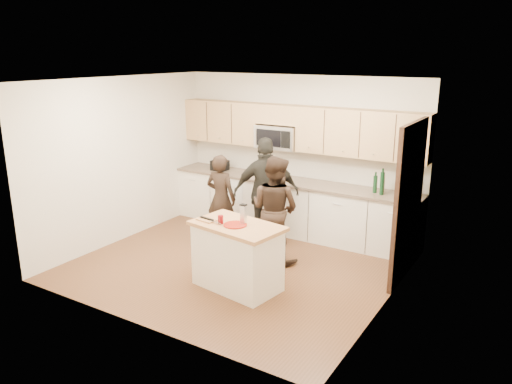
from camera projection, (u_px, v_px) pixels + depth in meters
The scene contains 21 objects.
floor at pixel (237, 265), 7.45m from camera, with size 4.50×4.50×0.00m, color brown.
room_shell at pixel (235, 151), 6.98m from camera, with size 4.52×4.02×2.71m.
back_cabinetry at pixel (290, 206), 8.71m from camera, with size 4.50×0.66×0.94m.
upper_cabinetry at pixel (297, 127), 8.44m from camera, with size 4.50×0.33×0.75m.
microwave at pixel (278, 137), 8.63m from camera, with size 0.76×0.41×0.40m.
doorway at pixel (410, 198), 6.75m from camera, with size 0.06×1.25×2.20m.
framed_picture at pixel (411, 171), 7.75m from camera, with size 0.30×0.03×0.38m.
dish_towel at pixel (238, 183), 8.94m from camera, with size 0.34×0.60×0.48m.
island at pixel (237, 256), 6.63m from camera, with size 1.29×0.88×0.90m.
red_plate at pixel (235, 225), 6.46m from camera, with size 0.31×0.31×0.02m, color maroon.
box_grater at pixel (243, 213), 6.48m from camera, with size 0.08×0.07×0.25m.
drink_glass at pixel (221, 219), 6.53m from camera, with size 0.07×0.07×0.11m, color maroon.
cutting_board at pixel (207, 220), 6.66m from camera, with size 0.26×0.17×0.02m, color #AF7A49.
tongs at pixel (207, 218), 6.65m from camera, with size 0.23×0.03×0.02m, color black.
knife at pixel (216, 222), 6.53m from camera, with size 0.19×0.02×0.01m, color silver.
toaster at pixel (220, 165), 9.28m from camera, with size 0.28×0.24×0.19m.
bottle_cluster at pixel (393, 184), 7.65m from camera, with size 0.59×0.25×0.42m.
orchid at pixel (415, 184), 7.49m from camera, with size 0.23×0.19×0.42m, color #3A742E.
woman_left at pixel (221, 198), 8.25m from camera, with size 0.54×0.35×1.47m, color black.
woman_center at pixel (275, 209), 7.43m from camera, with size 0.79×0.61×1.62m, color black.
woman_right at pixel (266, 193), 7.99m from camera, with size 1.05×0.44×1.79m, color black.
Camera 1 is at (3.84, -5.70, 3.08)m, focal length 35.00 mm.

